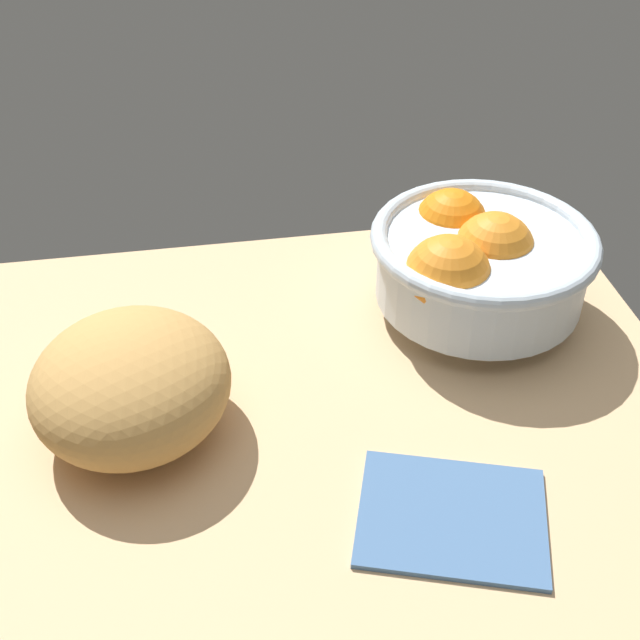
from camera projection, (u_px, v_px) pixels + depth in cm
name	position (u px, v px, depth cm)	size (l,w,h in cm)	color
ground_plane	(323.00, 417.00, 72.26)	(64.74, 54.05, 3.00)	#D8B080
fruit_bowl	(476.00, 261.00, 77.92)	(21.24, 21.24, 11.03)	silver
bread_loaf	(131.00, 381.00, 66.62)	(16.81, 16.10, 9.58)	tan
napkin_folded	(452.00, 515.00, 61.46)	(13.88, 10.93, 0.95)	#476C9B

